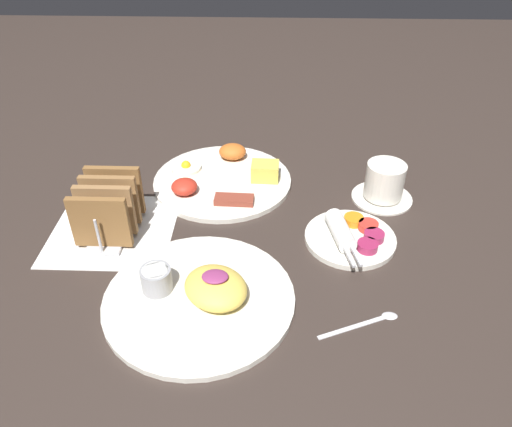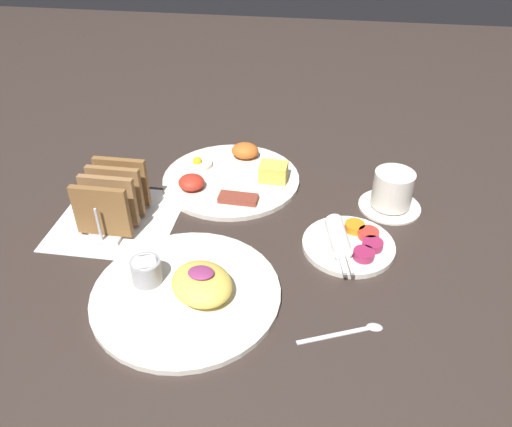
{
  "view_description": "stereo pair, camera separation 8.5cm",
  "coord_description": "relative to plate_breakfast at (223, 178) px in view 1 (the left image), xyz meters",
  "views": [
    {
      "loc": [
        0.07,
        -0.66,
        0.57
      ],
      "look_at": [
        0.04,
        0.07,
        0.03
      ],
      "focal_mm": 35.0,
      "sensor_mm": 36.0,
      "label": 1
    },
    {
      "loc": [
        0.15,
        -0.65,
        0.57
      ],
      "look_at": [
        0.04,
        0.07,
        0.03
      ],
      "focal_mm": 35.0,
      "sensor_mm": 36.0,
      "label": 2
    }
  ],
  "objects": [
    {
      "name": "plate_condiments",
      "position": [
        0.24,
        -0.19,
        0.0
      ],
      "size": [
        0.16,
        0.18,
        0.04
      ],
      "color": "silver",
      "rests_on": "ground_plane"
    },
    {
      "name": "plate_breakfast",
      "position": [
        0.0,
        0.0,
        0.0
      ],
      "size": [
        0.29,
        0.29,
        0.05
      ],
      "color": "silver",
      "rests_on": "ground_plane"
    },
    {
      "name": "plate_foreground",
      "position": [
        -0.01,
        -0.34,
        0.0
      ],
      "size": [
        0.3,
        0.3,
        0.06
      ],
      "color": "silver",
      "rests_on": "ground_plane"
    },
    {
      "name": "ground_plane",
      "position": [
        0.03,
        -0.22,
        -0.01
      ],
      "size": [
        3.0,
        3.0,
        0.0
      ],
      "primitive_type": "plane",
      "color": "#332823"
    },
    {
      "name": "teaspoon",
      "position": [
        0.25,
        -0.38,
        -0.01
      ],
      "size": [
        0.12,
        0.06,
        0.01
      ],
      "color": "silver",
      "rests_on": "ground_plane"
    },
    {
      "name": "napkin_flat",
      "position": [
        -0.19,
        -0.17,
        -0.01
      ],
      "size": [
        0.22,
        0.22,
        0.0
      ],
      "color": "white",
      "rests_on": "ground_plane"
    },
    {
      "name": "toast_rack",
      "position": [
        -0.19,
        -0.17,
        0.04
      ],
      "size": [
        0.1,
        0.15,
        0.1
      ],
      "color": "#B7B7BC",
      "rests_on": "ground_plane"
    },
    {
      "name": "coffee_cup",
      "position": [
        0.32,
        -0.05,
        0.03
      ],
      "size": [
        0.12,
        0.12,
        0.08
      ],
      "color": "silver",
      "rests_on": "ground_plane"
    }
  ]
}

